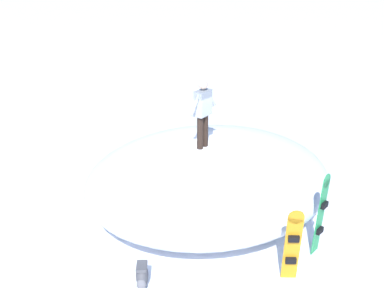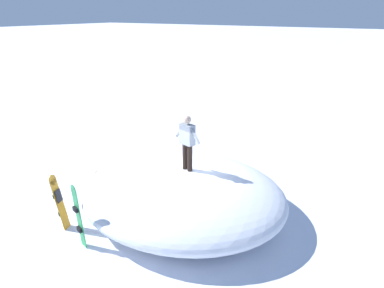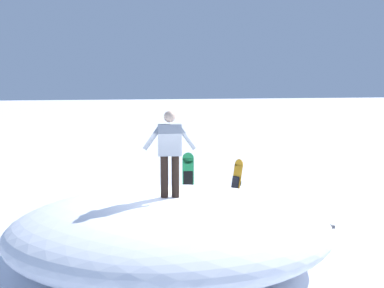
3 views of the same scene
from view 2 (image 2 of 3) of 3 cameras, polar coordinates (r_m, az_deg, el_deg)
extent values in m
plane|color=white|center=(11.11, -1.78, -10.00)|extent=(240.00, 240.00, 0.00)
ellipsoid|color=white|center=(10.58, -1.54, -7.53)|extent=(6.14, 6.75, 1.33)
cylinder|color=black|center=(10.18, -0.33, -2.19)|extent=(0.14, 0.14, 0.76)
cylinder|color=black|center=(10.31, -1.09, -1.88)|extent=(0.14, 0.14, 0.76)
cube|color=#8C939E|center=(10.01, -0.73, 1.49)|extent=(0.32, 0.46, 0.57)
sphere|color=beige|center=(9.89, -0.74, 3.79)|extent=(0.21, 0.21, 0.21)
cylinder|color=#8C939E|center=(9.79, 0.46, 1.36)|extent=(0.17, 0.38, 0.47)
cylinder|color=#8C939E|center=(10.21, -1.88, 2.15)|extent=(0.17, 0.38, 0.47)
cube|color=orange|center=(10.52, -19.68, -8.77)|extent=(0.36, 0.36, 1.41)
cylinder|color=orange|center=(10.28, -20.75, -5.22)|extent=(0.29, 0.16, 0.28)
cube|color=black|center=(10.41, -19.90, -7.54)|extent=(0.25, 0.15, 0.34)
cube|color=black|center=(10.45, -20.26, -7.48)|extent=(0.21, 0.15, 0.12)
cube|color=black|center=(10.64, -19.50, -9.97)|extent=(0.21, 0.15, 0.12)
cube|color=#1E8C47|center=(9.53, -17.03, -11.01)|extent=(0.20, 0.30, 1.58)
cylinder|color=#1E8C47|center=(9.14, -17.83, -6.84)|extent=(0.12, 0.28, 0.28)
cube|color=black|center=(9.38, -17.27, -9.54)|extent=(0.10, 0.24, 0.38)
cube|color=black|center=(9.37, -17.56, -9.62)|extent=(0.13, 0.20, 0.11)
cube|color=black|center=(9.66, -17.00, -12.50)|extent=(0.13, 0.20, 0.11)
ellipsoid|color=#4C4C51|center=(12.82, -13.97, -5.21)|extent=(0.35, 0.43, 0.44)
ellipsoid|color=slate|center=(12.92, -14.63, -5.40)|extent=(0.20, 0.16, 0.21)
cube|color=#4C4C51|center=(12.74, -14.04, -4.45)|extent=(0.29, 0.36, 0.06)
cylinder|color=#4C4C51|center=(12.78, -13.15, -6.26)|extent=(0.13, 0.26, 0.04)
cylinder|color=#4C4C51|center=(12.88, -12.94, -6.02)|extent=(0.13, 0.26, 0.04)
camera|label=1|loc=(15.88, -43.55, 15.42)|focal=47.65mm
camera|label=3|loc=(16.66, 22.80, 10.79)|focal=45.42mm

